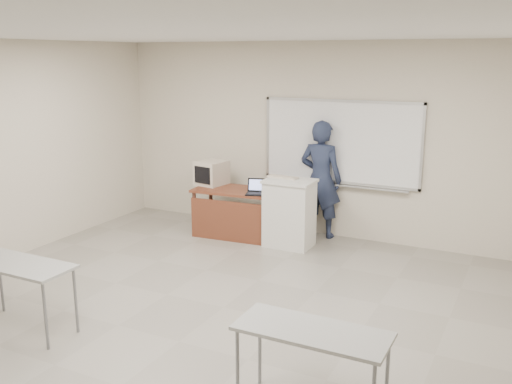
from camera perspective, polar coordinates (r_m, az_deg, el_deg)
The scene contains 10 objects.
floor at distance 5.94m, azimuth -7.69°, elevation -14.64°, with size 7.00×8.00×0.01m, color gray.
whiteboard at distance 8.78m, azimuth 8.45°, elevation 4.84°, with size 2.48×0.10×1.31m.
student_desks at distance 4.71m, azimuth -17.52°, elevation -13.83°, with size 4.40×2.20×0.73m.
instructor_desk at distance 8.83m, azimuth -2.12°, elevation -1.24°, with size 1.38×0.69×0.75m.
podium at distance 8.46m, azimuth 3.35°, elevation -2.11°, with size 0.72×0.53×1.01m.
crt_monitor at distance 9.21m, azimuth -4.43°, elevation 1.92°, with size 0.42×0.47×0.40m.
laptop at distance 8.57m, azimuth 0.15°, elevation 0.16°, with size 0.30×0.28×0.22m.
mouse at distance 8.45m, azimuth 0.84°, elevation -0.28°, with size 0.10×0.06×0.04m, color silver.
keyboard at distance 8.47m, azimuth 2.69°, elevation 1.51°, with size 0.46×0.15×0.03m, color beige.
presenter at distance 8.88m, azimuth 6.48°, elevation 1.28°, with size 0.67×0.44×1.83m, color black.
Camera 1 is at (3.02, -4.28, 2.79)m, focal length 40.00 mm.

